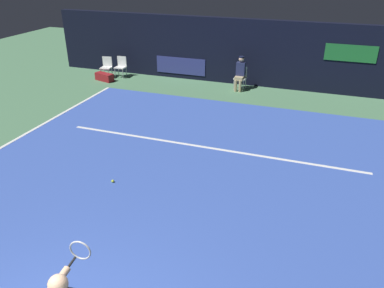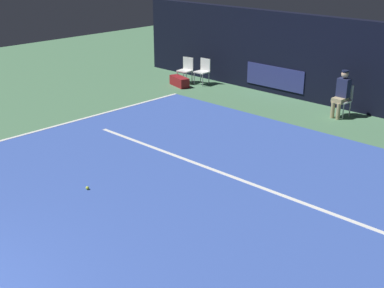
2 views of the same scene
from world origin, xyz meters
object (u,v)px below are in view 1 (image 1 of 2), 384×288
Objects in this scene: line_judge_on_chair at (240,73)px; courtside_chair_near at (106,66)px; courtside_chair_far at (121,66)px; equipment_bag at (104,77)px; tennis_ball at (113,181)px.

courtside_chair_near is (-5.83, -0.24, -0.18)m from line_judge_on_chair.
courtside_chair_far reaches higher than equipment_bag.
courtside_chair_far is (-5.27, 0.03, -0.18)m from line_judge_on_chair.
courtside_chair_near is at bearing -177.63° from line_judge_on_chair.
courtside_chair_far is 8.80m from tennis_ball.
equipment_bag is at bearing -72.62° from courtside_chair_near.
equipment_bag is at bearing 122.53° from tennis_ball.
tennis_ball is (4.64, -7.51, -0.46)m from courtside_chair_near.
courtside_chair_near reaches higher than equipment_bag.
courtside_chair_near is 0.62m from courtside_chair_far.
equipment_bag is (-4.49, 7.04, 0.11)m from tennis_ball.
line_judge_on_chair reaches higher than courtside_chair_near.
courtside_chair_near is 12.94× the size of tennis_ball.
line_judge_on_chair is 1.57× the size of equipment_bag.
line_judge_on_chair reaches higher than courtside_chair_far.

